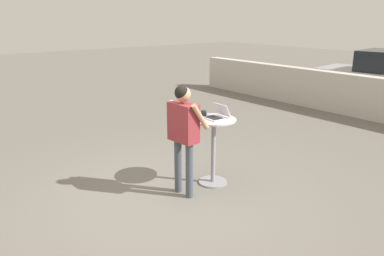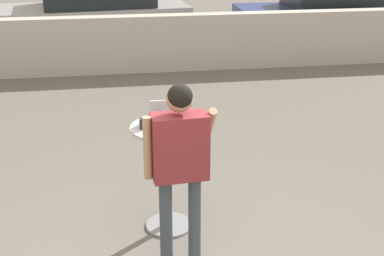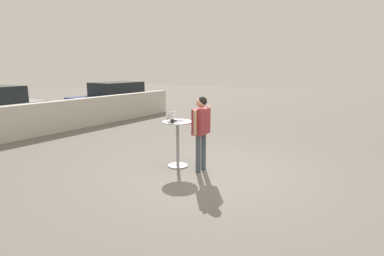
{
  "view_description": "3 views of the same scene",
  "coord_description": "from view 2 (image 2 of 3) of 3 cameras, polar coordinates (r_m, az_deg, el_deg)",
  "views": [
    {
      "loc": [
        4.09,
        -2.81,
        2.56
      ],
      "look_at": [
        0.04,
        0.41,
        1.01
      ],
      "focal_mm": 35.0,
      "sensor_mm": 36.0,
      "label": 1
    },
    {
      "loc": [
        -0.5,
        -3.65,
        2.84
      ],
      "look_at": [
        0.15,
        0.47,
        1.2
      ],
      "focal_mm": 50.0,
      "sensor_mm": 36.0,
      "label": 2
    },
    {
      "loc": [
        -5.35,
        -3.1,
        2.27
      ],
      "look_at": [
        -0.14,
        0.4,
        0.98
      ],
      "focal_mm": 28.0,
      "sensor_mm": 36.0,
      "label": 3
    }
  ],
  "objects": [
    {
      "name": "laptop",
      "position": [
        4.94,
        -2.73,
        0.97
      ],
      "size": [
        0.3,
        0.35,
        0.22
      ],
      "color": "silver",
      "rests_on": "cafe_table"
    },
    {
      "name": "standing_person",
      "position": [
        4.34,
        -1.32,
        -2.74
      ],
      "size": [
        0.6,
        0.39,
        1.65
      ],
      "color": "#424C56",
      "rests_on": "ground_plane"
    },
    {
      "name": "pavement_kerb",
      "position": [
        10.57,
        -6.11,
        8.91
      ],
      "size": [
        13.02,
        0.35,
        1.09
      ],
      "color": "beige",
      "rests_on": "ground_plane"
    },
    {
      "name": "parked_car_near_street",
      "position": [
        12.87,
        -10.58,
        12.06
      ],
      "size": [
        4.66,
        2.28,
        1.57
      ],
      "color": "#9E9EA3",
      "rests_on": "ground_plane"
    },
    {
      "name": "cafe_table",
      "position": [
        5.04,
        -2.58,
        -3.77
      ],
      "size": [
        0.69,
        0.69,
        1.06
      ],
      "color": "gray",
      "rests_on": "ground_plane"
    },
    {
      "name": "coffee_mug",
      "position": [
        4.84,
        -5.16,
        0.46
      ],
      "size": [
        0.11,
        0.08,
        0.09
      ],
      "color": "#232328",
      "rests_on": "cafe_table"
    },
    {
      "name": "parked_car_further_down",
      "position": [
        12.9,
        14.51,
        11.76
      ],
      "size": [
        4.11,
        1.94,
        1.54
      ],
      "color": "navy",
      "rests_on": "ground_plane"
    }
  ]
}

